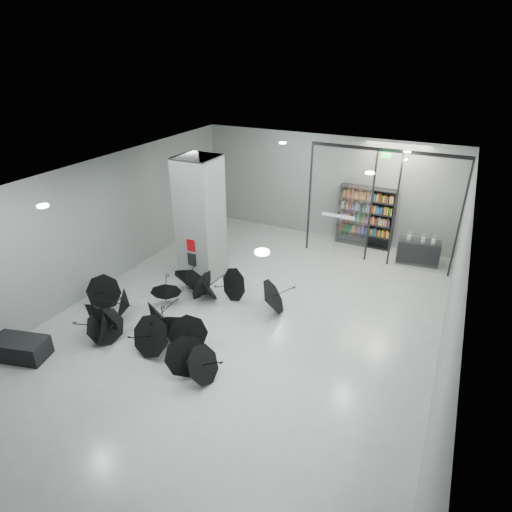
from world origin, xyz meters
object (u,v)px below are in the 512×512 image
at_px(column, 200,219).
at_px(shop_counter, 418,252).
at_px(bench, 15,348).
at_px(umbrella_cluster, 172,314).
at_px(bookshelf, 366,217).

bearing_deg(column, shop_counter, 32.67).
height_order(bench, shop_counter, shop_counter).
bearing_deg(umbrella_cluster, bench, -133.54).
height_order(column, bench, column).
bearing_deg(bench, umbrella_cluster, 31.67).
relative_size(bench, shop_counter, 1.14).
bearing_deg(bookshelf, bench, -120.03).
bearing_deg(bench, column, 56.25).
height_order(bookshelf, umbrella_cluster, bookshelf).
height_order(bench, umbrella_cluster, umbrella_cluster).
relative_size(column, shop_counter, 2.83).
distance_m(bench, shop_counter, 12.68).
xyz_separation_m(column, bookshelf, (4.24, 4.75, -0.86)).
bearing_deg(shop_counter, umbrella_cluster, -136.38).
relative_size(column, umbrella_cluster, 0.68).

